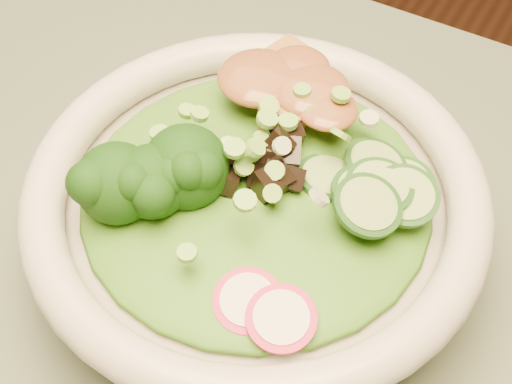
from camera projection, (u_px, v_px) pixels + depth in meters
The scene contains 9 objects.
salad_bowl at pixel (256, 213), 0.43m from camera, with size 0.27×0.27×0.07m.
lettuce_bed at pixel (256, 191), 0.42m from camera, with size 0.21×0.21×0.02m, color #245E13.
broccoli_florets at pixel (148, 159), 0.41m from camera, with size 0.08×0.07×0.04m, color black, non-canonical shape.
radish_slices at pixel (236, 285), 0.37m from camera, with size 0.11×0.04×0.02m, color #B00D3E, non-canonical shape.
cucumber_slices at pixel (371, 198), 0.40m from camera, with size 0.07×0.07×0.04m, color #9AC06B, non-canonical shape.
mushroom_heap at pixel (260, 159), 0.41m from camera, with size 0.07×0.07×0.04m, color black, non-canonical shape.
tofu_cubes at pixel (279, 101), 0.45m from camera, with size 0.09×0.06×0.04m, color #A66337, non-canonical shape.
peanut_sauce at pixel (280, 85), 0.44m from camera, with size 0.07×0.06×0.02m, color brown.
scallion_garnish at pixel (256, 164), 0.40m from camera, with size 0.20×0.20×0.02m, color #71AC3C, non-canonical shape.
Camera 1 is at (0.23, -0.11, 1.14)m, focal length 50.00 mm.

